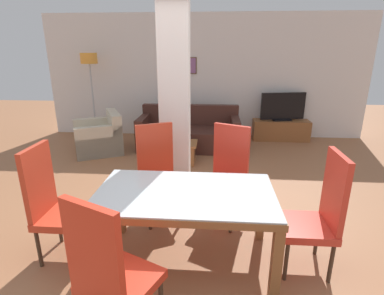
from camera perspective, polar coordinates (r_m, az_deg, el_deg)
ground_plane at (r=3.11m, az=-1.23°, el=-20.59°), size 18.00×18.00×0.00m
back_wall at (r=6.93m, az=2.38°, el=13.27°), size 7.20×0.09×2.70m
divider_pillar at (r=3.97m, az=-3.29°, el=9.53°), size 0.39×0.31×2.70m
dining_table at (r=2.78m, az=-1.31°, el=-11.12°), size 1.62×0.94×0.73m
dining_chair_far_left at (r=3.58m, az=-6.50°, el=-4.38°), size 0.62×0.62×1.13m
dining_chair_head_right at (r=2.92m, az=22.96°, el=-11.25°), size 0.46×0.46×1.13m
dining_chair_head_left at (r=3.15m, az=-24.91°, el=-9.36°), size 0.46×0.46×1.13m
dining_chair_near_left at (r=2.16m, az=-15.42°, el=-21.90°), size 0.61×0.61×1.13m
dining_chair_far_right at (r=3.53m, az=6.64°, el=-4.69°), size 0.61×0.61×1.13m
sofa at (r=6.18m, az=-0.54°, el=2.62°), size 2.02×0.91×0.83m
armchair at (r=6.19m, az=-17.11°, el=1.73°), size 1.16×1.19×0.77m
coffee_table at (r=5.33m, az=-2.27°, el=-0.94°), size 0.59×0.45×0.39m
bottle at (r=5.15m, az=-4.16°, el=1.68°), size 0.07×0.07×0.26m
tv_stand at (r=7.00m, az=16.53°, el=3.20°), size 1.22×0.40×0.44m
tv_screen at (r=6.89m, az=16.92°, el=7.38°), size 0.98×0.27×0.61m
floor_lamp at (r=7.00m, az=-18.91°, el=14.35°), size 0.35×0.35×1.87m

